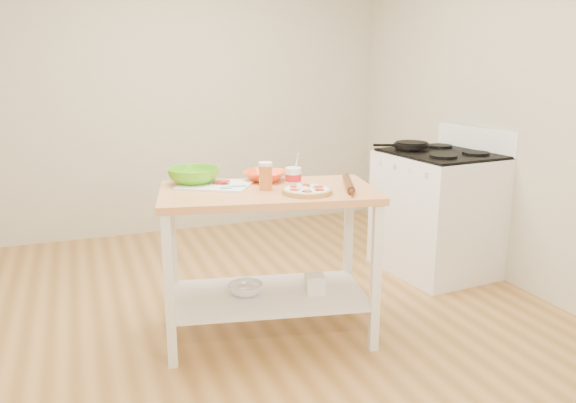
{
  "coord_description": "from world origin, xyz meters",
  "views": [
    {
      "loc": [
        -0.94,
        -3.09,
        1.61
      ],
      "look_at": [
        0.18,
        -0.15,
        0.82
      ],
      "focal_mm": 35.0,
      "sensor_mm": 36.0,
      "label": 1
    }
  ],
  "objects_px": {
    "skillet": "(411,145)",
    "rolling_pin": "(348,184)",
    "beer_pint": "(266,176)",
    "gas_stove": "(438,212)",
    "yogurt_tub": "(293,177)",
    "shelf_glass_bowl": "(246,289)",
    "prep_island": "(268,231)",
    "pizza": "(307,190)",
    "knife": "(193,181)",
    "shelf_bin": "(315,284)",
    "orange_bowl": "(265,176)",
    "cutting_board": "(215,185)",
    "spatula": "(232,187)",
    "green_bowl": "(194,176)"
  },
  "relations": [
    {
      "from": "skillet",
      "to": "rolling_pin",
      "type": "relative_size",
      "value": 1.09
    },
    {
      "from": "skillet",
      "to": "beer_pint",
      "type": "relative_size",
      "value": 2.63
    },
    {
      "from": "gas_stove",
      "to": "yogurt_tub",
      "type": "height_order",
      "value": "gas_stove"
    },
    {
      "from": "beer_pint",
      "to": "shelf_glass_bowl",
      "type": "height_order",
      "value": "beer_pint"
    },
    {
      "from": "prep_island",
      "to": "pizza",
      "type": "bearing_deg",
      "value": -45.4
    },
    {
      "from": "knife",
      "to": "yogurt_tub",
      "type": "xyz_separation_m",
      "value": [
        0.53,
        -0.29,
        0.04
      ]
    },
    {
      "from": "skillet",
      "to": "beer_pint",
      "type": "height_order",
      "value": "beer_pint"
    },
    {
      "from": "gas_stove",
      "to": "skillet",
      "type": "height_order",
      "value": "gas_stove"
    },
    {
      "from": "pizza",
      "to": "shelf_bin",
      "type": "distance_m",
      "value": 0.62
    },
    {
      "from": "orange_bowl",
      "to": "rolling_pin",
      "type": "relative_size",
      "value": 0.66
    },
    {
      "from": "pizza",
      "to": "cutting_board",
      "type": "height_order",
      "value": "pizza"
    },
    {
      "from": "yogurt_tub",
      "to": "rolling_pin",
      "type": "xyz_separation_m",
      "value": [
        0.29,
        -0.13,
        -0.03
      ]
    },
    {
      "from": "rolling_pin",
      "to": "shelf_bin",
      "type": "height_order",
      "value": "rolling_pin"
    },
    {
      "from": "yogurt_tub",
      "to": "rolling_pin",
      "type": "distance_m",
      "value": 0.32
    },
    {
      "from": "gas_stove",
      "to": "shelf_glass_bowl",
      "type": "xyz_separation_m",
      "value": [
        -1.71,
        -0.52,
        -0.18
      ]
    },
    {
      "from": "shelf_glass_bowl",
      "to": "prep_island",
      "type": "bearing_deg",
      "value": -18.69
    },
    {
      "from": "spatula",
      "to": "shelf_bin",
      "type": "xyz_separation_m",
      "value": [
        0.46,
        -0.14,
        -0.6
      ]
    },
    {
      "from": "orange_bowl",
      "to": "beer_pint",
      "type": "relative_size",
      "value": 1.59
    },
    {
      "from": "orange_bowl",
      "to": "beer_pint",
      "type": "distance_m",
      "value": 0.25
    },
    {
      "from": "cutting_board",
      "to": "rolling_pin",
      "type": "height_order",
      "value": "rolling_pin"
    },
    {
      "from": "shelf_bin",
      "to": "pizza",
      "type": "bearing_deg",
      "value": -136.25
    },
    {
      "from": "skillet",
      "to": "orange_bowl",
      "type": "height_order",
      "value": "skillet"
    },
    {
      "from": "green_bowl",
      "to": "beer_pint",
      "type": "distance_m",
      "value": 0.46
    },
    {
      "from": "shelf_glass_bowl",
      "to": "shelf_bin",
      "type": "distance_m",
      "value": 0.41
    },
    {
      "from": "rolling_pin",
      "to": "orange_bowl",
      "type": "bearing_deg",
      "value": 138.33
    },
    {
      "from": "shelf_glass_bowl",
      "to": "shelf_bin",
      "type": "relative_size",
      "value": 1.88
    },
    {
      "from": "knife",
      "to": "shelf_bin",
      "type": "xyz_separation_m",
      "value": [
        0.63,
        -0.38,
        -0.6
      ]
    },
    {
      "from": "cutting_board",
      "to": "pizza",
      "type": "bearing_deg",
      "value": -8.54
    },
    {
      "from": "gas_stove",
      "to": "rolling_pin",
      "type": "distance_m",
      "value": 1.4
    },
    {
      "from": "spatula",
      "to": "gas_stove",
      "type": "bearing_deg",
      "value": 25.66
    },
    {
      "from": "cutting_board",
      "to": "beer_pint",
      "type": "bearing_deg",
      "value": -6.92
    },
    {
      "from": "prep_island",
      "to": "yogurt_tub",
      "type": "distance_m",
      "value": 0.34
    },
    {
      "from": "spatula",
      "to": "yogurt_tub",
      "type": "relative_size",
      "value": 0.78
    },
    {
      "from": "green_bowl",
      "to": "beer_pint",
      "type": "height_order",
      "value": "beer_pint"
    },
    {
      "from": "yogurt_tub",
      "to": "shelf_glass_bowl",
      "type": "height_order",
      "value": "yogurt_tub"
    },
    {
      "from": "pizza",
      "to": "knife",
      "type": "xyz_separation_m",
      "value": [
        -0.54,
        0.47,
        0.0
      ]
    },
    {
      "from": "pizza",
      "to": "rolling_pin",
      "type": "distance_m",
      "value": 0.29
    },
    {
      "from": "green_bowl",
      "to": "shelf_bin",
      "type": "relative_size",
      "value": 2.74
    },
    {
      "from": "pizza",
      "to": "orange_bowl",
      "type": "height_order",
      "value": "orange_bowl"
    },
    {
      "from": "prep_island",
      "to": "shelf_bin",
      "type": "relative_size",
      "value": 11.94
    },
    {
      "from": "prep_island",
      "to": "knife",
      "type": "relative_size",
      "value": 4.88
    },
    {
      "from": "skillet",
      "to": "shelf_glass_bowl",
      "type": "distance_m",
      "value": 1.84
    },
    {
      "from": "cutting_board",
      "to": "orange_bowl",
      "type": "xyz_separation_m",
      "value": [
        0.32,
        0.03,
        0.02
      ]
    },
    {
      "from": "cutting_board",
      "to": "spatula",
      "type": "height_order",
      "value": "cutting_board"
    },
    {
      "from": "knife",
      "to": "shelf_bin",
      "type": "relative_size",
      "value": 2.45
    },
    {
      "from": "knife",
      "to": "orange_bowl",
      "type": "height_order",
      "value": "orange_bowl"
    },
    {
      "from": "yogurt_tub",
      "to": "shelf_bin",
      "type": "distance_m",
      "value": 0.66
    },
    {
      "from": "shelf_bin",
      "to": "shelf_glass_bowl",
      "type": "bearing_deg",
      "value": 162.84
    },
    {
      "from": "prep_island",
      "to": "spatula",
      "type": "distance_m",
      "value": 0.33
    },
    {
      "from": "gas_stove",
      "to": "prep_island",
      "type": "bearing_deg",
      "value": -165.45
    }
  ]
}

